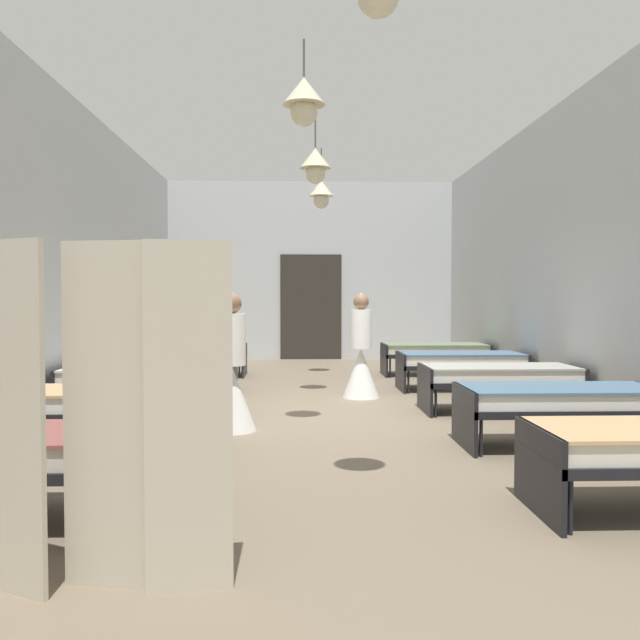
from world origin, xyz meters
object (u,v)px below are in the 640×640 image
at_px(bed_right_row_1, 561,401).
at_px(bed_right_row_3, 461,361).
at_px(bed_left_row_2, 142,378).
at_px(privacy_screen, 102,416).
at_px(bed_left_row_3, 172,362).
at_px(nurse_mid_aisle, 232,381).
at_px(bed_left_row_1, 93,404).
at_px(bed_right_row_4, 435,351).
at_px(bed_right_row_2, 499,377).
at_px(bed_left_row_4, 193,352).
at_px(nurse_near_aisle, 361,360).
at_px(patient_seated_primary, 171,343).

xyz_separation_m(bed_right_row_1, bed_right_row_3, (0.00, 3.80, 0.00)).
height_order(bed_left_row_2, privacy_screen, privacy_screen).
bearing_deg(bed_right_row_1, bed_left_row_3, 139.18).
xyz_separation_m(bed_right_row_1, nurse_mid_aisle, (-3.21, 0.86, 0.09)).
xyz_separation_m(bed_left_row_1, bed_right_row_4, (4.40, 5.70, 0.00)).
relative_size(bed_right_row_2, bed_left_row_3, 1.00).
bearing_deg(bed_right_row_1, bed_right_row_3, 90.00).
relative_size(bed_left_row_2, bed_right_row_4, 1.00).
bearing_deg(bed_right_row_2, bed_left_row_4, 139.18).
bearing_deg(nurse_mid_aisle, bed_right_row_2, -67.71).
distance_m(bed_left_row_2, nurse_near_aisle, 3.04).
relative_size(bed_left_row_1, nurse_mid_aisle, 1.28).
bearing_deg(patient_seated_primary, bed_left_row_4, 95.28).
distance_m(bed_right_row_2, bed_right_row_4, 3.80).
relative_size(bed_left_row_3, bed_left_row_4, 1.00).
bearing_deg(nurse_mid_aisle, bed_left_row_4, 18.19).
height_order(bed_right_row_1, bed_left_row_2, same).
distance_m(bed_right_row_3, nurse_near_aisle, 1.76).
height_order(bed_left_row_1, bed_left_row_3, same).
bearing_deg(privacy_screen, nurse_near_aisle, 83.48).
distance_m(bed_right_row_2, bed_left_row_4, 5.81).
relative_size(bed_right_row_1, bed_left_row_2, 1.00).
relative_size(bed_left_row_1, bed_left_row_2, 1.00).
xyz_separation_m(bed_left_row_2, patient_seated_primary, (0.35, 0.01, 0.43)).
bearing_deg(privacy_screen, bed_left_row_4, 106.85).
distance_m(bed_left_row_3, bed_left_row_4, 1.90).
relative_size(bed_left_row_1, bed_left_row_4, 1.00).
bearing_deg(bed_right_row_2, bed_right_row_1, -90.00).
relative_size(bed_right_row_4, patient_seated_primary, 2.38).
distance_m(bed_right_row_4, privacy_screen, 9.28).
bearing_deg(nurse_near_aisle, bed_left_row_2, -71.75).
relative_size(bed_right_row_4, nurse_near_aisle, 1.28).
bearing_deg(bed_right_row_2, bed_right_row_3, 90.00).
height_order(bed_right_row_3, bed_right_row_4, same).
distance_m(bed_left_row_1, bed_right_row_4, 7.20).
bearing_deg(bed_left_row_4, privacy_screen, -83.70).
height_order(bed_right_row_2, bed_right_row_3, same).
height_order(bed_right_row_3, patient_seated_primary, patient_seated_primary).
relative_size(bed_right_row_4, privacy_screen, 1.12).
bearing_deg(bed_right_row_4, privacy_screen, -111.84).
bearing_deg(bed_left_row_4, bed_left_row_1, -90.00).
height_order(bed_right_row_4, privacy_screen, privacy_screen).
bearing_deg(bed_right_row_1, privacy_screen, -139.88).
bearing_deg(patient_seated_primary, bed_right_row_3, 25.03).
xyz_separation_m(patient_seated_primary, privacy_screen, (0.60, -4.82, -0.02)).
height_order(bed_right_row_3, nurse_mid_aisle, nurse_mid_aisle).
xyz_separation_m(bed_left_row_1, nurse_near_aisle, (2.79, 3.10, 0.09)).
bearing_deg(bed_left_row_2, bed_left_row_1, -90.00).
height_order(bed_left_row_2, bed_right_row_3, same).
bearing_deg(bed_right_row_2, privacy_screen, -125.66).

